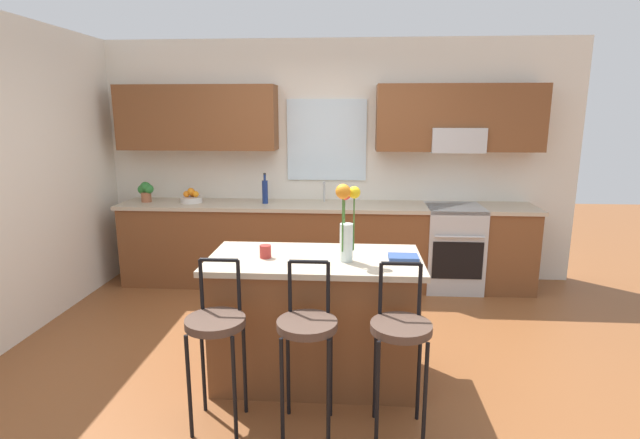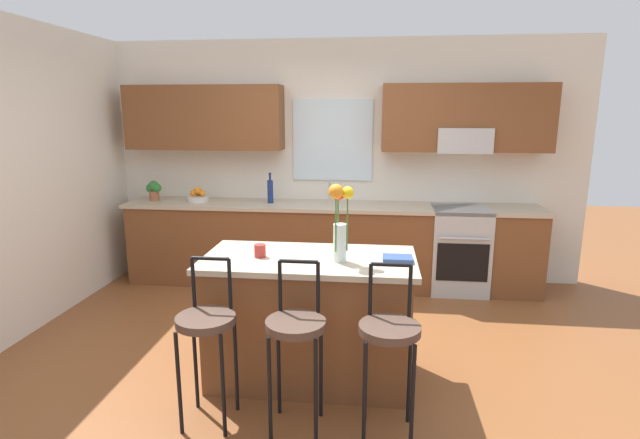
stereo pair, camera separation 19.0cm
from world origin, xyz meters
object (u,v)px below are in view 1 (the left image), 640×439
(bottle_olive_oil, at_px, (265,191))
(cookbook, at_px, (403,258))
(bar_stool_far, at_px, (401,335))
(potted_plant_small, at_px, (146,191))
(fruit_bowl_oranges, at_px, (191,198))
(flower_vase, at_px, (346,216))
(bar_stool_near, at_px, (216,329))
(kitchen_island, at_px, (315,318))
(mug_ceramic, at_px, (265,251))
(bar_stool_middle, at_px, (307,332))
(oven_range, at_px, (452,247))

(bottle_olive_oil, bearing_deg, cookbook, -57.03)
(bar_stool_far, bearing_deg, potted_plant_small, 135.20)
(fruit_bowl_oranges, bearing_deg, flower_vase, -49.92)
(bar_stool_near, bearing_deg, fruit_bowl_oranges, 110.95)
(cookbook, xyz_separation_m, fruit_bowl_oranges, (-2.16, 2.04, 0.04))
(bar_stool_far, bearing_deg, bar_stool_near, 180.00)
(fruit_bowl_oranges, height_order, bottle_olive_oil, bottle_olive_oil)
(kitchen_island, height_order, flower_vase, flower_vase)
(bar_stool_near, distance_m, mug_ceramic, 0.67)
(kitchen_island, distance_m, bar_stool_middle, 0.61)
(bar_stool_middle, relative_size, flower_vase, 1.95)
(flower_vase, height_order, cookbook, flower_vase)
(kitchen_island, xyz_separation_m, mug_ceramic, (-0.34, -0.04, 0.50))
(flower_vase, xyz_separation_m, potted_plant_small, (-2.28, 2.09, -0.18))
(kitchen_island, distance_m, fruit_bowl_oranges, 2.59)
(kitchen_island, distance_m, bottle_olive_oil, 2.21)
(mug_ceramic, height_order, potted_plant_small, potted_plant_small)
(bar_stool_middle, distance_m, flower_vase, 0.81)
(flower_vase, relative_size, bottle_olive_oil, 1.58)
(cookbook, height_order, fruit_bowl_oranges, fruit_bowl_oranges)
(oven_range, relative_size, mug_ceramic, 10.22)
(oven_range, xyz_separation_m, bar_stool_far, (-0.81, -2.57, 0.18))
(flower_vase, bearing_deg, bar_stool_far, -56.63)
(bar_stool_middle, xyz_separation_m, bar_stool_far, (0.55, 0.00, 0.00))
(bar_stool_middle, xyz_separation_m, potted_plant_small, (-2.06, 2.60, 0.41))
(bar_stool_far, relative_size, cookbook, 5.21)
(bar_stool_far, distance_m, potted_plant_small, 3.71)
(oven_range, xyz_separation_m, potted_plant_small, (-3.42, 0.02, 0.59))
(bar_stool_near, distance_m, flower_vase, 1.10)
(oven_range, bearing_deg, bottle_olive_oil, 179.32)
(flower_vase, bearing_deg, mug_ceramic, 175.51)
(oven_range, distance_m, bottle_olive_oil, 2.15)
(bottle_olive_oil, bearing_deg, bar_stool_near, -86.48)
(flower_vase, bearing_deg, bar_stool_near, -146.55)
(bar_stool_middle, xyz_separation_m, flower_vase, (0.22, 0.51, 0.60))
(bar_stool_near, bearing_deg, potted_plant_small, 120.25)
(bar_stool_middle, relative_size, bar_stool_far, 1.00)
(bar_stool_near, bearing_deg, cookbook, 25.81)
(kitchen_island, bearing_deg, bar_stool_middle, -90.00)
(mug_ceramic, height_order, bottle_olive_oil, bottle_olive_oil)
(bar_stool_near, height_order, potted_plant_small, potted_plant_small)
(kitchen_island, distance_m, bar_stool_near, 0.82)
(bar_stool_far, bearing_deg, flower_vase, 123.37)
(bar_stool_middle, height_order, flower_vase, flower_vase)
(fruit_bowl_oranges, bearing_deg, bar_stool_far, -51.13)
(kitchen_island, relative_size, bar_stool_middle, 1.42)
(bar_stool_near, height_order, mug_ceramic, bar_stool_near)
(oven_range, bearing_deg, fruit_bowl_oranges, 179.42)
(bar_stool_middle, xyz_separation_m, cookbook, (0.61, 0.56, 0.30))
(bar_stool_near, bearing_deg, bar_stool_far, 0.00)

